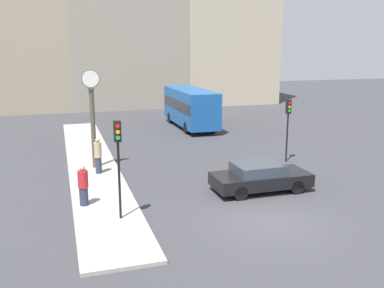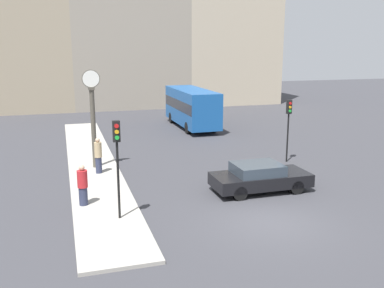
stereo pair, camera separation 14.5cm
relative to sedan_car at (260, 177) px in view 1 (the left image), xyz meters
The scene contains 10 objects.
ground_plane 3.53m from the sedan_car, 109.76° to the right, with size 120.00×120.00×0.00m, color #38383D.
sidewalk_corner 9.90m from the sedan_car, 134.04° to the left, with size 2.53×24.74×0.13m, color #A39E93.
building_row 30.18m from the sedan_car, 89.40° to the left, with size 33.45×5.00×18.54m.
sedan_car is the anchor object (origin of this frame).
bus_distant 15.98m from the sedan_car, 84.07° to the left, with size 2.36×7.92×3.06m.
traffic_light_near 6.98m from the sedan_car, 166.13° to the right, with size 0.26×0.24×3.66m.
traffic_light_far 5.85m from the sedan_car, 48.37° to the left, with size 0.26×0.24×3.50m.
street_clock 9.13m from the sedan_car, 139.68° to the left, with size 0.90×0.32×5.09m.
pedestrian_red_top 7.68m from the sedan_car, behind, with size 0.41×0.41×1.67m.
pedestrian_tan_coat 8.09m from the sedan_car, 145.68° to the left, with size 0.37×0.37×1.81m.
Camera 1 is at (-7.21, -13.29, 6.32)m, focal length 40.00 mm.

